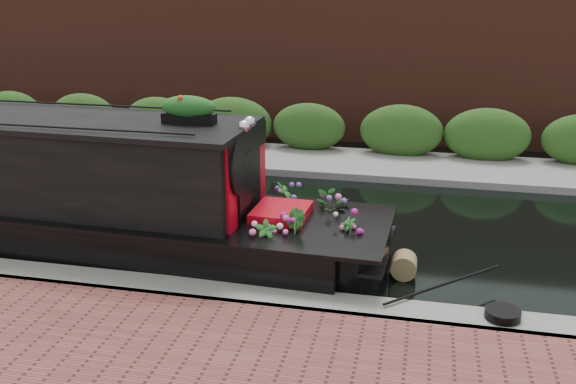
# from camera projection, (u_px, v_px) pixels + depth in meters

# --- Properties ---
(ground) EXTENTS (80.00, 80.00, 0.00)m
(ground) POSITION_uv_depth(u_px,v_px,m) (268.00, 223.00, 12.28)
(ground) COLOR black
(ground) RESTS_ON ground
(near_bank_coping) EXTENTS (40.00, 0.60, 0.50)m
(near_bank_coping) POSITION_uv_depth(u_px,v_px,m) (212.00, 305.00, 9.22)
(near_bank_coping) COLOR slate
(near_bank_coping) RESTS_ON ground
(far_bank_path) EXTENTS (40.00, 2.40, 0.34)m
(far_bank_path) POSITION_uv_depth(u_px,v_px,m) (309.00, 164.00, 16.17)
(far_bank_path) COLOR slate
(far_bank_path) RESTS_ON ground
(far_hedge) EXTENTS (40.00, 1.10, 2.80)m
(far_hedge) POSITION_uv_depth(u_px,v_px,m) (315.00, 155.00, 17.00)
(far_hedge) COLOR #264C19
(far_hedge) RESTS_ON ground
(far_brick_wall) EXTENTS (40.00, 1.00, 8.00)m
(far_brick_wall) POSITION_uv_depth(u_px,v_px,m) (328.00, 137.00, 18.94)
(far_brick_wall) COLOR #4E241A
(far_brick_wall) RESTS_ON ground
(narrowboat) EXTENTS (12.73, 2.69, 2.97)m
(narrowboat) POSITION_uv_depth(u_px,v_px,m) (9.00, 194.00, 11.22)
(narrowboat) COLOR black
(narrowboat) RESTS_ON ground
(rope_fender) EXTENTS (0.40, 0.39, 0.40)m
(rope_fender) POSITION_uv_depth(u_px,v_px,m) (404.00, 265.00, 10.03)
(rope_fender) COLOR olive
(rope_fender) RESTS_ON ground
(coiled_mooring_rope) EXTENTS (0.46, 0.46, 0.12)m
(coiled_mooring_rope) POSITION_uv_depth(u_px,v_px,m) (503.00, 314.00, 8.36)
(coiled_mooring_rope) COLOR black
(coiled_mooring_rope) RESTS_ON near_bank_coping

